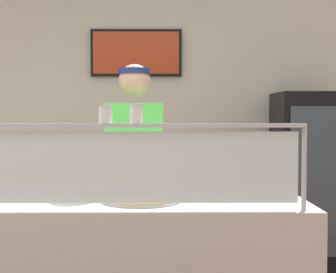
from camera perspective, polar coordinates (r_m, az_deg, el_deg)
The scene contains 8 objects.
shop_rear_unit at distance 5.15m, azimuth -1.39°, elevation 1.68°, with size 6.13×0.13×2.70m.
sneeze_guard at distance 2.51m, azimuth -2.27°, elevation -2.11°, with size 1.56×0.06×0.43m.
pizza_tray at distance 2.82m, azimuth -2.94°, elevation -6.88°, with size 0.44×0.44×0.04m.
pizza_server at distance 2.80m, azimuth -3.60°, elevation -6.50°, with size 0.07×0.28×0.01m, color #ADAFB7.
parmesan_shaker at distance 2.52m, azimuth -6.94°, elevation 2.30°, with size 0.06×0.06×0.09m.
pepper_flake_shaker at distance 2.50m, azimuth -3.54°, elevation 2.40°, with size 0.06×0.06×0.09m.
worker_figure at distance 3.45m, azimuth -3.65°, elevation -4.54°, with size 0.41×0.50×1.76m.
drink_fridge at distance 4.93m, azimuth 15.42°, elevation -4.77°, with size 0.62×0.65×1.63m.
Camera 1 is at (0.94, -2.44, 1.42)m, focal length 54.95 mm.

